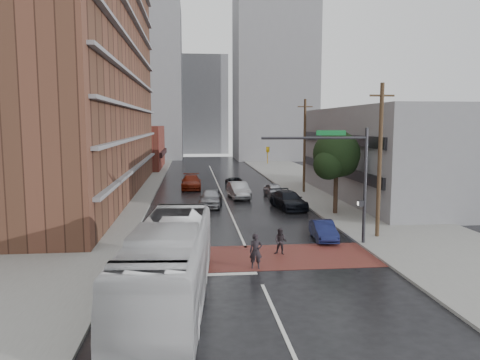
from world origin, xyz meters
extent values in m
plane|color=black|center=(0.00, 0.00, 0.00)|extent=(160.00, 160.00, 0.00)
cube|color=maroon|center=(0.00, 0.50, 0.01)|extent=(14.00, 5.00, 0.02)
cube|color=gray|center=(-11.50, 25.00, 0.07)|extent=(9.00, 90.00, 0.15)
cube|color=gray|center=(11.50, 25.00, 0.07)|extent=(9.00, 90.00, 0.15)
cube|color=brown|center=(-14.00, 24.00, 14.00)|extent=(10.00, 44.00, 28.00)
cube|color=maroon|center=(-12.00, 54.00, 3.50)|extent=(8.00, 16.00, 7.00)
cube|color=gray|center=(16.50, 20.00, 4.50)|extent=(11.00, 26.00, 9.00)
cube|color=gray|center=(-14.00, 78.00, 16.00)|extent=(18.00, 16.00, 32.00)
cube|color=gray|center=(14.00, 72.00, 18.00)|extent=(16.00, 14.00, 36.00)
cube|color=gray|center=(0.00, 95.00, 12.00)|extent=(12.00, 10.00, 24.00)
cylinder|color=#332319|center=(8.50, 12.00, 2.00)|extent=(0.36, 0.36, 4.00)
sphere|color=black|center=(8.50, 12.00, 5.00)|extent=(3.80, 3.80, 3.80)
sphere|color=black|center=(7.60, 11.20, 4.20)|extent=(2.40, 2.40, 2.40)
sphere|color=black|center=(9.30, 12.80, 4.40)|extent=(2.60, 2.60, 2.60)
cylinder|color=#2D2D33|center=(7.30, 2.50, 3.60)|extent=(0.20, 0.20, 7.20)
cylinder|color=#2D2D33|center=(4.10, 2.50, 6.60)|extent=(6.40, 0.16, 0.16)
imported|color=gold|center=(1.30, 2.50, 5.60)|extent=(0.20, 0.16, 1.00)
cube|color=#0C5926|center=(5.10, 2.50, 6.90)|extent=(1.80, 0.05, 0.30)
cube|color=#2D2D33|center=(7.05, 2.50, 2.60)|extent=(0.30, 0.30, 0.35)
cylinder|color=#473321|center=(8.80, 4.00, 5.00)|extent=(0.26, 0.26, 10.00)
cube|color=#473321|center=(8.80, 4.00, 9.20)|extent=(1.60, 0.12, 0.12)
cylinder|color=#473321|center=(8.80, 24.00, 5.00)|extent=(0.26, 0.26, 10.00)
cube|color=#473321|center=(8.80, 24.00, 9.20)|extent=(1.60, 0.12, 0.12)
imported|color=silver|center=(-4.17, -5.89, 1.71)|extent=(3.87, 12.48, 3.42)
imported|color=black|center=(0.04, -1.50, 0.91)|extent=(0.69, 0.48, 1.83)
imported|color=#262125|center=(1.81, 0.92, 0.76)|extent=(0.92, 0.83, 1.53)
imported|color=#98999F|center=(-1.50, 16.79, 0.81)|extent=(2.48, 4.94, 1.62)
imported|color=#A9ABB1|center=(1.48, 21.34, 0.81)|extent=(2.16, 5.06, 1.62)
imported|color=maroon|center=(-3.24, 28.49, 0.79)|extent=(2.27, 5.49, 1.59)
imported|color=black|center=(1.94, 29.02, 0.58)|extent=(2.38, 4.39, 1.17)
imported|color=#131842|center=(5.20, 4.00, 0.61)|extent=(1.57, 3.81, 1.23)
imported|color=black|center=(5.25, 15.14, 0.76)|extent=(2.98, 5.54, 1.53)
imported|color=#ADAEB5|center=(5.20, 21.91, 0.68)|extent=(1.95, 4.11, 1.36)
camera|label=1|loc=(-3.23, -24.74, 7.47)|focal=35.00mm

